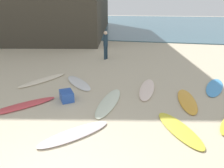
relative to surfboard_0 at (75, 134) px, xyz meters
The scene contains 12 objects.
ocean_water 34.54m from the surfboard_0, 89.67° to the left, with size 120.00×40.00×0.08m, color #426675.
surfboard_0 is the anchor object (origin of this frame).
surfboard_1 2.84m from the surfboard_0, 16.20° to the left, with size 0.60×1.93×0.07m, color yellow.
surfboard_2 3.89m from the surfboard_0, 63.76° to the left, with size 0.55×2.32×0.08m, color #F8DCCB.
surfboard_3 3.82m from the surfboard_0, 108.67° to the left, with size 0.59×2.09×0.07m, color white.
surfboard_4 2.59m from the surfboard_0, 153.54° to the left, with size 0.49×2.29×0.08m, color #DF4B51.
surfboard_5 4.16m from the surfboard_0, 40.56° to the left, with size 0.58×2.08×0.07m, color gold.
surfboard_6 6.16m from the surfboard_0, 43.94° to the left, with size 0.59×2.26×0.06m, color #4A9DE3.
surfboard_8 2.09m from the surfboard_0, 76.98° to the left, with size 0.56×2.38×0.06m, color silver.
surfboard_10 4.62m from the surfboard_0, 128.86° to the left, with size 0.52×2.36×0.08m, color #F8E7C8.
beachgoer_near 8.12m from the surfboard_0, 97.40° to the left, with size 0.34×0.34×1.71m.
beach_cooler 2.21m from the surfboard_0, 118.26° to the left, with size 0.59×0.42×0.35m, color #2D56B2.
Camera 1 is at (1.70, -1.96, 3.25)m, focal length 33.40 mm.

